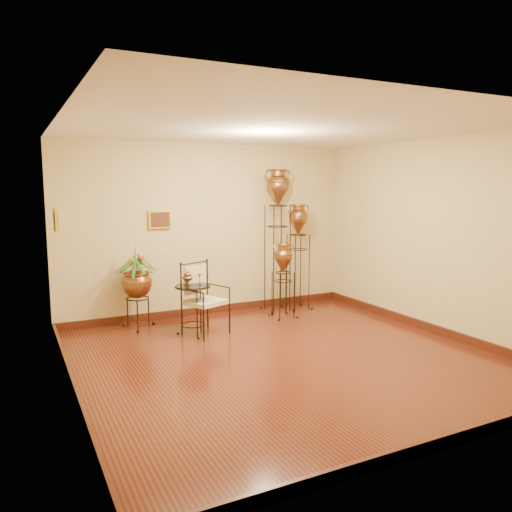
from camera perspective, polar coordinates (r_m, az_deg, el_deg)
name	(u,v)px	position (r m, az deg, el deg)	size (l,w,h in m)	color
ground	(285,357)	(6.35, 3.30, -11.49)	(5.00, 5.00, 0.00)	#612516
room_shell	(285,218)	(6.01, 3.35, 4.31)	(5.02, 5.02, 2.81)	#D3BF88
amphora_tall	(277,239)	(8.44, 2.47, 2.00)	(0.49, 0.49, 2.43)	black
amphora_mid	(298,256)	(8.60, 4.82, 0.00)	(0.46, 0.46, 1.84)	black
amphora_short	(283,280)	(8.08, 3.11, -2.77)	(0.44, 0.44, 1.23)	black
planter_urn	(137,280)	(7.65, -13.46, -2.68)	(0.93, 0.93, 1.31)	black
armchair	(206,299)	(7.19, -5.79, -4.90)	(0.74, 0.72, 1.03)	black
side_table	(193,309)	(7.21, -7.22, -6.03)	(0.64, 0.64, 0.91)	black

